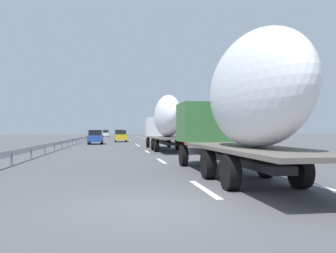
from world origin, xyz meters
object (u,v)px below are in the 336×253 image
object	(u,v)px
car_blue_sedan	(96,137)
road_sign	(172,129)
car_yellow_coupe	(121,136)
truck_lead	(166,121)
car_white_van	(106,133)
truck_trailing	(241,104)
car_black_suv	(119,134)

from	to	relation	value
car_blue_sedan	road_sign	world-z (taller)	road_sign
car_yellow_coupe	truck_lead	bearing A→B (deg)	-171.38
car_white_van	car_yellow_coupe	size ratio (longest dim) A/B	1.06
truck_trailing	car_black_suv	world-z (taller)	truck_trailing
car_black_suv	car_blue_sedan	world-z (taller)	car_black_suv
truck_trailing	road_sign	bearing A→B (deg)	-5.29
car_white_van	car_black_suv	distance (m)	24.92
truck_lead	truck_trailing	distance (m)	18.42
truck_trailing	car_black_suv	bearing A→B (deg)	3.36
truck_trailing	car_yellow_coupe	world-z (taller)	truck_trailing
truck_trailing	car_blue_sedan	world-z (taller)	truck_trailing
car_white_van	car_black_suv	world-z (taller)	car_white_van
car_yellow_coupe	car_white_van	bearing A→B (deg)	4.44
truck_lead	road_sign	distance (m)	15.38
road_sign	car_white_van	bearing A→B (deg)	10.66
car_white_van	road_sign	distance (m)	55.46
road_sign	truck_trailing	bearing A→B (deg)	174.71
truck_trailing	car_yellow_coupe	size ratio (longest dim) A/B	2.93
car_white_van	car_black_suv	bearing A→B (deg)	-172.06
car_blue_sedan	road_sign	bearing A→B (deg)	-89.61
car_yellow_coupe	car_black_suv	size ratio (longest dim) A/B	1.07
car_black_suv	car_yellow_coupe	bearing A→B (deg)	-179.68
truck_lead	car_yellow_coupe	world-z (taller)	truck_lead
car_white_van	road_sign	size ratio (longest dim) A/B	1.58
truck_trailing	car_blue_sedan	xyz separation A→B (m)	(33.41, 6.96, -1.77)
car_black_suv	truck_lead	bearing A→B (deg)	-175.27
truck_lead	car_yellow_coupe	bearing A→B (deg)	8.62
truck_lead	road_sign	bearing A→B (deg)	-11.63
car_white_van	car_yellow_coupe	bearing A→B (deg)	-175.56
truck_lead	car_blue_sedan	xyz separation A→B (m)	(14.99, 6.96, -1.70)
truck_trailing	car_yellow_coupe	bearing A→B (deg)	4.88
truck_trailing	car_blue_sedan	bearing A→B (deg)	11.76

